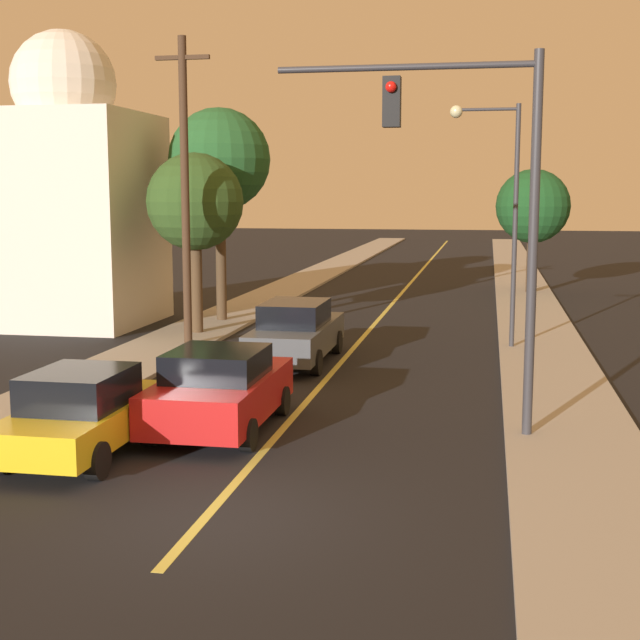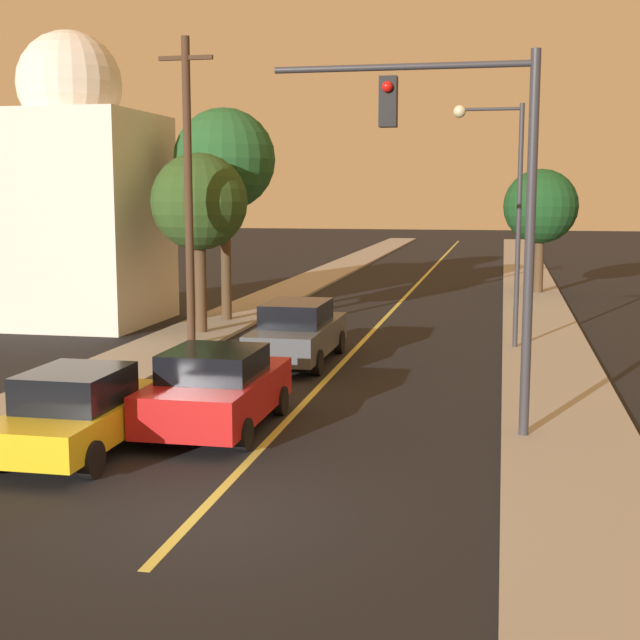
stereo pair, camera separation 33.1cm
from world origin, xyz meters
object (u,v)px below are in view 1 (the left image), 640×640
object	(u,v)px
car_near_lane_second	(296,332)
car_outer_lane_front	(84,412)
domed_building_left	(68,197)
streetlamp_right	(499,191)
tree_left_near	(219,161)
utility_pole_left	(185,188)
tree_right_near	(533,207)
car_near_lane_front	(220,389)
traffic_signal_mast	(477,181)
tree_left_far	(195,203)

from	to	relation	value
car_near_lane_second	car_outer_lane_front	size ratio (longest dim) A/B	1.19
car_outer_lane_front	domed_building_left	bearing A→B (deg)	116.78
streetlamp_right	tree_left_near	xyz separation A→B (m)	(-9.45, 3.75, 1.06)
utility_pole_left	tree_right_near	bearing A→B (deg)	56.99
streetlamp_right	tree_right_near	distance (m)	14.98
car_near_lane_front	tree_right_near	bearing A→B (deg)	74.47
streetlamp_right	utility_pole_left	xyz separation A→B (m)	(-8.91, -1.39, 0.11)
traffic_signal_mast	tree_left_near	distance (m)	16.16
tree_right_near	domed_building_left	world-z (taller)	domed_building_left
car_near_lane_second	tree_left_far	world-z (taller)	tree_left_far
streetlamp_right	tree_left_near	distance (m)	10.22
car_near_lane_front	domed_building_left	xyz separation A→B (m)	(-9.27, 12.68, 3.60)
car_near_lane_second	tree_left_far	distance (m)	6.63
car_near_lane_front	domed_building_left	bearing A→B (deg)	126.15
traffic_signal_mast	utility_pole_left	bearing A→B (deg)	135.47
streetlamp_right	tree_left_far	xyz separation A→B (m)	(-9.38, 0.86, -0.35)
car_near_lane_front	tree_right_near	xyz separation A→B (m)	(6.93, 24.94, 3.12)
car_near_lane_front	car_near_lane_second	distance (m)	6.96
car_near_lane_second	tree_left_near	world-z (taller)	tree_left_near
utility_pole_left	tree_left_near	bearing A→B (deg)	95.92
tree_left_near	streetlamp_right	bearing A→B (deg)	-21.67
car_near_lane_second	utility_pole_left	bearing A→B (deg)	154.80
car_near_lane_front	traffic_signal_mast	bearing A→B (deg)	4.73
tree_left_near	domed_building_left	bearing A→B (deg)	-167.44
streetlamp_right	domed_building_left	size ratio (longest dim) A/B	0.69
car_near_lane_second	streetlamp_right	size ratio (longest dim) A/B	0.73
tree_left_near	tree_right_near	distance (m)	15.80
tree_left_near	utility_pole_left	bearing A→B (deg)	-84.08
utility_pole_left	tree_left_near	size ratio (longest dim) A/B	1.20
tree_left_near	tree_right_near	xyz separation A→B (m)	(11.10, 11.12, -1.72)
car_near_lane_second	tree_right_near	distance (m)	19.50
utility_pole_left	traffic_signal_mast	bearing A→B (deg)	-44.53
domed_building_left	tree_left_near	bearing A→B (deg)	12.56
car_near_lane_front	car_near_lane_second	size ratio (longest dim) A/B	0.85
car_near_lane_second	tree_right_near	world-z (taller)	tree_right_near
streetlamp_right	tree_left_near	world-z (taller)	tree_left_near
tree_left_near	car_outer_lane_front	bearing A→B (deg)	-81.68
car_near_lane_front	tree_left_far	bearing A→B (deg)	110.60
traffic_signal_mast	tree_left_far	xyz separation A→B (m)	(-8.89, 10.53, -0.53)
tree_left_near	tree_right_near	world-z (taller)	tree_left_near
car_outer_lane_front	tree_left_near	size ratio (longest dim) A/B	0.58
utility_pole_left	car_outer_lane_front	bearing A→B (deg)	-80.53
streetlamp_right	tree_left_far	bearing A→B (deg)	174.78
streetlamp_right	car_near_lane_second	bearing A→B (deg)	-149.55
car_outer_lane_front	car_near_lane_front	bearing A→B (deg)	47.10
car_outer_lane_front	tree_right_near	world-z (taller)	tree_right_near
car_near_lane_front	utility_pole_left	size ratio (longest dim) A/B	0.49
car_outer_lane_front	streetlamp_right	xyz separation A→B (m)	(7.13, 12.06, 3.83)
car_outer_lane_front	tree_left_near	distance (m)	16.71
traffic_signal_mast	tree_left_near	xyz separation A→B (m)	(-8.95, 13.42, 0.88)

